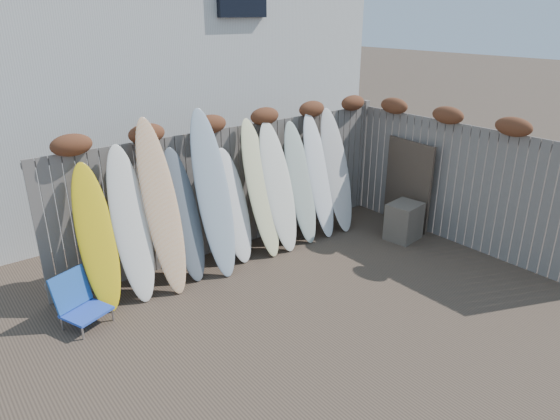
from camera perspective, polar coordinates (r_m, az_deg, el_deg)
ground at (r=6.80m, az=6.37°, el=-10.83°), size 80.00×80.00×0.00m
back_fence at (r=8.03m, az=-4.94°, el=3.80°), size 6.05×0.28×2.24m
right_fence at (r=8.65m, az=19.91°, el=3.59°), size 0.28×4.40×2.24m
house at (r=11.49m, az=-15.34°, el=18.79°), size 8.50×5.50×6.33m
beach_chair at (r=6.76m, az=-22.02°, el=-9.62°), size 0.66×0.68×0.67m
wooden_crate at (r=8.76m, az=13.98°, el=-1.26°), size 0.61×0.53×0.64m
lattice_panel at (r=9.17m, az=14.40°, el=2.84°), size 0.16×1.05×1.57m
surfboard_0 at (r=6.81m, az=-20.22°, el=-3.04°), size 0.52×0.71×1.90m
surfboard_1 at (r=6.89m, az=-16.67°, el=-1.59°), size 0.55×0.77×2.06m
surfboard_2 at (r=6.95m, az=-13.40°, el=0.32°), size 0.50×0.84×2.36m
surfboard_3 at (r=7.23m, az=-10.91°, el=-0.61°), size 0.49×0.69×1.89m
surfboard_4 at (r=7.28m, az=-7.64°, el=1.84°), size 0.58×0.88×2.39m
surfboard_5 at (r=7.68m, az=-5.36°, el=0.45°), size 0.54×0.65×1.75m
surfboard_6 at (r=7.82m, az=-2.26°, el=2.45°), size 0.51×0.77×2.14m
surfboard_7 at (r=8.00m, az=-0.20°, el=2.63°), size 0.55×0.74×2.06m
surfboard_8 at (r=8.32m, az=2.33°, el=3.12°), size 0.50×0.72×1.99m
surfboard_9 at (r=8.56m, az=4.44°, el=3.93°), size 0.48×0.75×2.08m
surfboard_10 at (r=8.81m, az=6.47°, el=4.49°), size 0.56×0.77×2.11m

